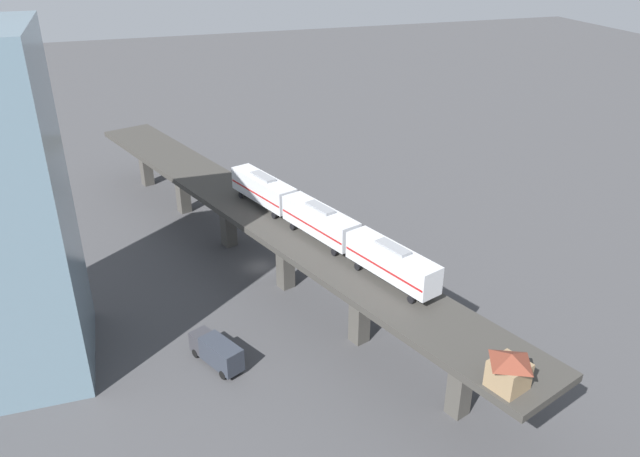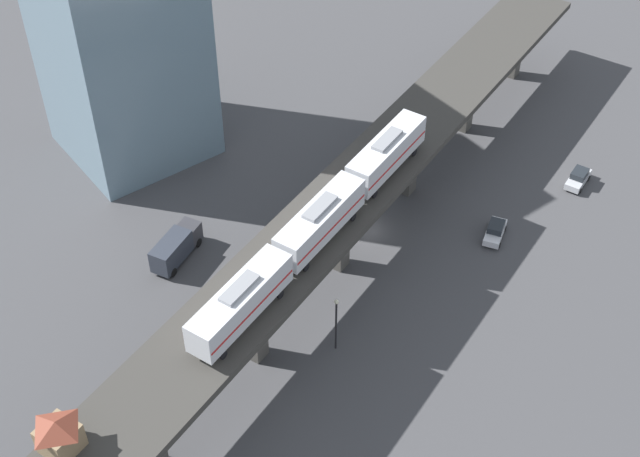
% 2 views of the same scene
% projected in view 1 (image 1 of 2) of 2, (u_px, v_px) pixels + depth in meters
% --- Properties ---
extents(ground_plane, '(400.00, 400.00, 0.00)m').
position_uv_depth(ground_plane, '(260.00, 267.00, 88.13)').
color(ground_plane, '#424244').
extents(elevated_viaduct, '(38.42, 89.58, 8.97)m').
position_uv_depth(elevated_viaduct, '(257.00, 218.00, 84.87)').
color(elevated_viaduct, '#393733').
rests_on(elevated_viaduct, ground).
extents(subway_train, '(14.97, 36.02, 4.45)m').
position_uv_depth(subway_train, '(320.00, 221.00, 75.08)').
color(subway_train, silver).
rests_on(subway_train, elevated_viaduct).
extents(signal_hut, '(4.11, 4.11, 3.40)m').
position_uv_depth(signal_hut, '(509.00, 370.00, 51.45)').
color(signal_hut, '#8C7251').
rests_on(signal_hut, elevated_viaduct).
extents(street_car_white, '(3.83, 4.69, 1.89)m').
position_uv_depth(street_car_white, '(302.00, 221.00, 99.32)').
color(street_car_white, silver).
rests_on(street_car_white, ground).
extents(street_car_silver, '(3.18, 4.75, 1.89)m').
position_uv_depth(street_car_silver, '(276.00, 188.00, 111.64)').
color(street_car_silver, '#B7BABF').
rests_on(street_car_silver, ground).
extents(delivery_truck, '(5.24, 7.44, 3.20)m').
position_uv_depth(delivery_truck, '(217.00, 351.00, 68.14)').
color(delivery_truck, '#333338').
rests_on(delivery_truck, ground).
extents(street_lamp, '(0.44, 0.44, 6.94)m').
position_uv_depth(street_lamp, '(370.00, 276.00, 77.87)').
color(street_lamp, black).
rests_on(street_lamp, ground).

